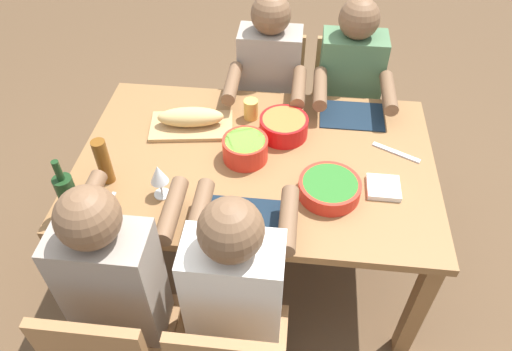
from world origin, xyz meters
TOP-DOWN VIEW (x-y plane):
  - ground_plane at (0.00, 0.00)m, footprint 8.00×8.00m
  - dining_table at (0.00, 0.00)m, footprint 1.63×1.05m
  - chair_far_right at (0.45, 0.85)m, footprint 0.40×0.40m
  - diner_far_right at (0.45, 0.67)m, footprint 0.41×0.53m
  - chair_far_center at (0.00, 0.85)m, footprint 0.40×0.40m
  - diner_far_center at (-0.00, 0.67)m, footprint 0.41×0.53m
  - diner_near_center at (0.00, -0.67)m, footprint 0.41×0.53m
  - chair_near_left at (-0.45, -0.85)m, footprint 0.40×0.40m
  - diner_near_left at (-0.45, -0.67)m, footprint 0.41×0.53m
  - serving_bowl_greens at (0.33, -0.19)m, footprint 0.26×0.26m
  - serving_bowl_fruit at (0.11, 0.18)m, footprint 0.23×0.23m
  - serving_bowl_salad at (-0.05, 0.00)m, footprint 0.21×0.21m
  - cutting_board at (-0.34, 0.19)m, footprint 0.43×0.27m
  - bread_loaf at (-0.34, 0.19)m, footprint 0.33×0.15m
  - wine_bottle at (-0.70, -0.41)m, footprint 0.08×0.08m
  - beer_bottle at (-0.63, -0.21)m, footprint 0.06×0.06m
  - wine_glass at (-0.37, -0.27)m, footprint 0.08×0.08m
  - placemat_far_right at (0.45, 0.37)m, footprint 0.32×0.23m
  - cup_far_center at (-0.06, 0.30)m, footprint 0.07×0.07m
  - fork_far_center at (0.14, 0.37)m, footprint 0.03×0.17m
  - placemat_near_center at (0.00, -0.37)m, footprint 0.32×0.23m
  - fork_near_left at (-0.59, -0.37)m, footprint 0.04×0.17m
  - carving_knife at (0.64, 0.11)m, footprint 0.22×0.13m
  - napkin_stack at (0.56, -0.14)m, footprint 0.14×0.14m

SIDE VIEW (x-z plane):
  - ground_plane at x=0.00m, z-range 0.00..0.00m
  - chair_far_right at x=0.45m, z-range 0.06..0.91m
  - chair_far_center at x=0.00m, z-range 0.06..0.91m
  - chair_near_left at x=-0.45m, z-range 0.06..0.91m
  - dining_table at x=0.00m, z-range 0.29..1.03m
  - diner_far_right at x=0.45m, z-range 0.10..1.30m
  - diner_far_center at x=0.00m, z-range 0.10..1.30m
  - diner_near_center at x=0.00m, z-range 0.10..1.30m
  - diner_near_left at x=-0.45m, z-range 0.10..1.30m
  - placemat_far_right at x=0.45m, z-range 0.74..0.75m
  - placemat_near_center at x=0.00m, z-range 0.74..0.75m
  - fork_far_center at x=0.14m, z-range 0.74..0.75m
  - fork_near_left at x=-0.59m, z-range 0.74..0.75m
  - carving_knife at x=0.64m, z-range 0.74..0.75m
  - cutting_board at x=-0.34m, z-range 0.74..0.76m
  - napkin_stack at x=0.56m, z-range 0.74..0.76m
  - serving_bowl_greens at x=0.33m, z-range 0.74..0.82m
  - cup_far_center at x=-0.06m, z-range 0.74..0.84m
  - serving_bowl_fruit at x=0.11m, z-range 0.75..0.84m
  - serving_bowl_salad at x=-0.05m, z-range 0.75..0.85m
  - bread_loaf at x=-0.34m, z-range 0.76..0.85m
  - wine_bottle at x=-0.70m, z-range 0.70..0.99m
  - beer_bottle at x=-0.63m, z-range 0.74..0.96m
  - wine_glass at x=-0.37m, z-range 0.77..0.94m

